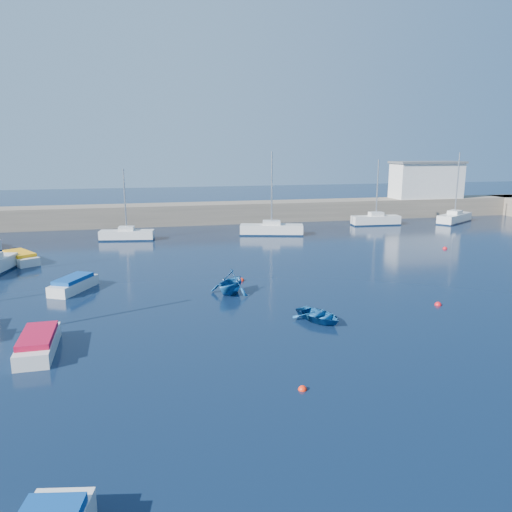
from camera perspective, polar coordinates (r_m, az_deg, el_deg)
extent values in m
plane|color=#0B1A32|center=(24.67, 15.10, -11.55)|extent=(220.00, 220.00, 0.00)
cube|color=#716656|center=(67.20, -3.68, 4.97)|extent=(96.00, 4.50, 2.60)
cube|color=silver|center=(77.68, 18.89, 8.14)|extent=(10.00, 4.00, 5.00)
cube|color=silver|center=(55.83, -14.54, 2.31)|extent=(5.92, 2.55, 1.06)
cylinder|color=#B7BABC|center=(55.33, -14.75, 6.22)|extent=(0.16, 0.16, 6.59)
cube|color=silver|center=(57.44, 1.78, 3.02)|extent=(7.44, 3.77, 1.17)
cylinder|color=#B7BABC|center=(56.87, 1.81, 7.70)|extent=(0.17, 0.17, 8.24)
cube|color=silver|center=(66.64, 13.52, 3.98)|extent=(6.31, 2.08, 1.19)
cylinder|color=#B7BABC|center=(66.19, 13.70, 7.56)|extent=(0.18, 0.18, 7.16)
cube|color=silver|center=(72.07, 21.73, 4.04)|extent=(6.93, 5.54, 1.16)
cylinder|color=#B7BABC|center=(71.63, 22.02, 7.69)|extent=(0.17, 0.17, 8.08)
cube|color=silver|center=(26.87, -23.61, -9.33)|extent=(1.66, 4.50, 0.73)
cube|color=#AC0C2C|center=(26.70, -23.70, -8.33)|extent=(1.55, 3.38, 0.27)
cube|color=silver|center=(37.15, -20.12, -3.20)|extent=(3.16, 4.30, 0.73)
cube|color=navy|center=(37.03, -20.18, -2.45)|extent=(2.62, 3.35, 0.27)
cube|color=silver|center=(47.97, -25.37, -0.28)|extent=(3.91, 4.91, 0.71)
cube|color=#FEA20E|center=(47.87, -25.42, 0.29)|extent=(3.22, 3.86, 0.27)
imported|color=#155190|center=(29.16, 7.18, -6.77)|extent=(3.30, 3.74, 0.64)
imported|color=#155190|center=(34.07, -2.94, -2.99)|extent=(4.09, 4.18, 1.67)
sphere|color=#FF270D|center=(21.40, 5.34, -14.98)|extent=(0.38, 0.38, 0.38)
sphere|color=red|center=(33.89, 20.09, -5.29)|extent=(0.43, 0.43, 0.43)
sphere|color=#FF270D|center=(37.55, -1.71, -2.85)|extent=(0.47, 0.47, 0.47)
sphere|color=red|center=(52.78, 20.79, 0.76)|extent=(0.46, 0.46, 0.46)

